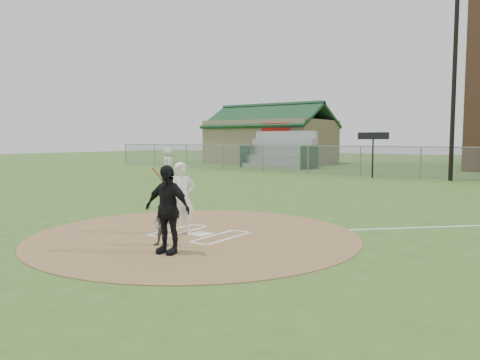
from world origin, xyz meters
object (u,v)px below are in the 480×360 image
Objects in this scene: home_plate at (200,234)px; batter_at_plate at (182,198)px; umpire at (167,209)px; catcher at (163,225)px; ondeck_player at (168,164)px.

batter_at_plate is at bearing -160.09° from home_plate.
umpire reaches higher than batter_at_plate.
batter_at_plate is at bearing 116.11° from umpire.
umpire is (0.70, -1.93, 0.94)m from home_plate.
catcher is 1.53m from batter_at_plate.
batter_at_plate is (11.94, -11.81, -0.02)m from ondeck_player.
catcher is at bearing -65.06° from batter_at_plate.
ondeck_player is at bearing 136.86° from home_plate.
ondeck_player is 1.04× the size of batter_at_plate.
ondeck_player reaches higher than batter_at_plate.
home_plate is 0.50× the size of catcher.
catcher is 0.85m from umpire.
catcher is 18.18m from ondeck_player.
home_plate is 0.25× the size of ondeck_player.
ondeck_player is at bearing 126.27° from umpire.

